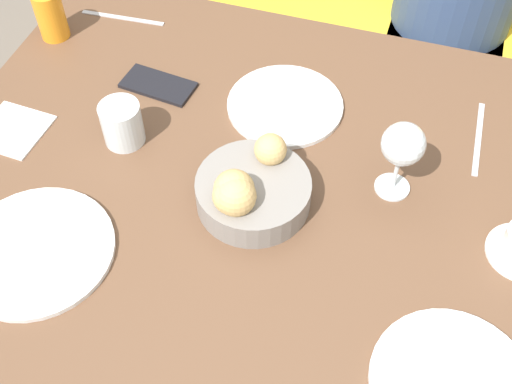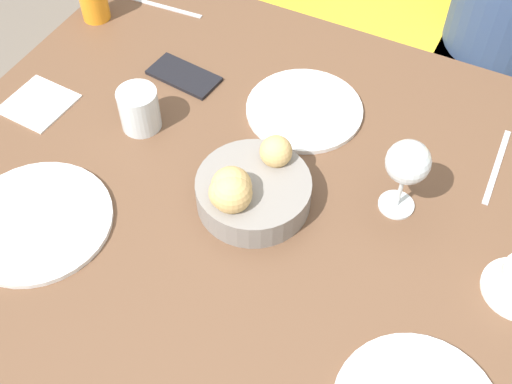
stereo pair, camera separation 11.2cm
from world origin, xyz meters
name	(u,v)px [view 1 (the left image)]	position (x,y,z in m)	size (l,w,h in m)	color
ground_plane	(256,361)	(0.00, 0.00, 0.00)	(10.00, 10.00, 0.00)	#6B6056
dining_table	(255,225)	(0.00, 0.00, 0.63)	(1.25, 1.06, 0.71)	brown
couch	(398,13)	(0.13, 1.17, 0.32)	(1.56, 0.70, 0.89)	gold
seated_person	(454,2)	(0.28, 1.02, 0.50)	(0.35, 0.45, 1.18)	#23232D
bread_basket	(251,190)	(0.00, -0.02, 0.76)	(0.20, 0.20, 0.11)	gray
plate_near_left	(36,251)	(-0.32, -0.22, 0.72)	(0.26, 0.26, 0.01)	white
plate_far_center	(285,105)	(-0.01, 0.24, 0.72)	(0.23, 0.23, 0.01)	white
juice_glass	(50,15)	(-0.56, 0.30, 0.77)	(0.06, 0.06, 0.11)	orange
water_tumbler	(122,124)	(-0.28, 0.06, 0.76)	(0.08, 0.08, 0.09)	silver
wine_glass	(403,146)	(0.23, 0.09, 0.83)	(0.08, 0.08, 0.16)	silver
fork_silver	(123,18)	(-0.45, 0.40, 0.72)	(0.20, 0.02, 0.00)	#B7B7BC
knife_silver	(478,138)	(0.37, 0.27, 0.72)	(0.02, 0.20, 0.00)	#B7B7BC
napkin	(13,130)	(-0.50, 0.01, 0.72)	(0.13, 0.13, 0.00)	white
cell_phone	(158,85)	(-0.28, 0.22, 0.72)	(0.16, 0.09, 0.01)	black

